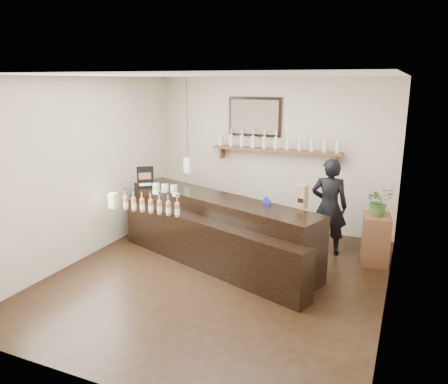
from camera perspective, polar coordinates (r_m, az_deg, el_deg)
ground at (r=6.37m, az=-0.85°, el=-11.07°), size 5.00×5.00×0.00m
room_shell at (r=5.84m, az=-0.91°, el=4.19°), size 5.00×5.00×5.00m
back_wall_decor at (r=8.08m, az=5.09°, el=7.38°), size 2.66×0.96×1.69m
counter at (r=6.78m, az=-1.21°, el=-5.19°), size 3.53×2.10×1.15m
promo_sign at (r=7.30m, az=-10.24°, el=1.83°), size 0.23×0.17×0.38m
paper_bag at (r=6.23m, az=10.10°, el=-0.57°), size 0.18×0.15×0.33m
tape_dispenser at (r=6.41m, az=5.56°, el=-1.16°), size 0.12×0.05×0.10m
side_cabinet at (r=7.10m, az=19.17°, el=-5.83°), size 0.46×0.58×0.76m
potted_plant at (r=6.92m, az=19.58°, el=-1.14°), size 0.52×0.50×0.44m
shopkeeper at (r=7.12m, az=13.61°, el=-1.08°), size 0.69×0.50×1.77m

